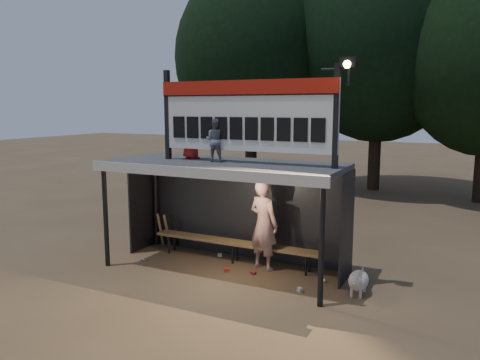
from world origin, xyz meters
name	(u,v)px	position (x,y,z in m)	size (l,w,h in m)	color
ground	(223,269)	(0.00, 0.00, 0.00)	(80.00, 80.00, 0.00)	brown
player	(264,224)	(0.75, 0.43, 0.98)	(0.72, 0.47, 1.96)	silver
child_a	(215,140)	(-0.15, -0.03, 2.77)	(0.44, 0.34, 0.90)	slate
child_b	(191,135)	(-0.89, 0.21, 2.84)	(0.51, 0.33, 1.05)	#AE1A1D
dugout_shelter	(228,183)	(0.00, 0.24, 1.85)	(5.10, 2.08, 2.32)	#3F4042
scoreboard_assembly	(247,113)	(0.56, -0.01, 3.32)	(4.10, 0.27, 1.99)	black
bench	(235,243)	(0.00, 0.55, 0.43)	(4.00, 0.35, 0.48)	olive
tree_left	(251,57)	(-4.00, 10.00, 5.51)	(6.46, 6.46, 9.27)	black
tree_mid	(380,39)	(1.00, 11.50, 6.17)	(7.22, 7.22, 10.36)	#322216
dog	(358,281)	(2.88, -0.11, 0.28)	(0.36, 0.81, 0.49)	beige
bats	(167,230)	(-2.02, 0.82, 0.43)	(0.48, 0.33, 0.84)	#A7774E
litter	(241,270)	(0.41, 0.03, 0.04)	(4.14, 1.28, 0.08)	red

